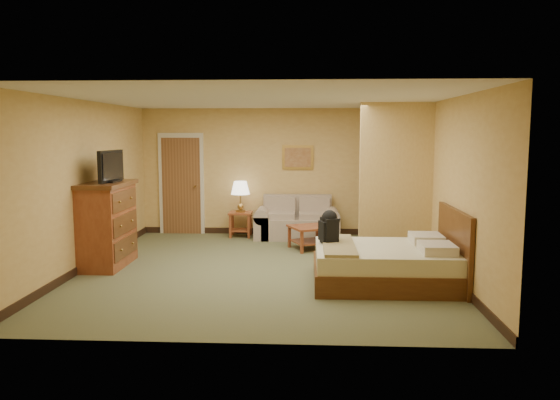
# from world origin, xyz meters

# --- Properties ---
(floor) EXTENTS (6.00, 6.00, 0.00)m
(floor) POSITION_xyz_m (0.00, 0.00, 0.00)
(floor) COLOR #585C3B
(floor) RESTS_ON ground
(ceiling) EXTENTS (6.00, 6.00, 0.00)m
(ceiling) POSITION_xyz_m (0.00, 0.00, 2.60)
(ceiling) COLOR white
(ceiling) RESTS_ON back_wall
(back_wall) EXTENTS (5.50, 0.02, 2.60)m
(back_wall) POSITION_xyz_m (0.00, 3.00, 1.30)
(back_wall) COLOR tan
(back_wall) RESTS_ON floor
(left_wall) EXTENTS (0.02, 6.00, 2.60)m
(left_wall) POSITION_xyz_m (-2.75, 0.00, 1.30)
(left_wall) COLOR tan
(left_wall) RESTS_ON floor
(right_wall) EXTENTS (0.02, 6.00, 2.60)m
(right_wall) POSITION_xyz_m (2.75, 0.00, 1.30)
(right_wall) COLOR tan
(right_wall) RESTS_ON floor
(partition) EXTENTS (1.20, 0.15, 2.60)m
(partition) POSITION_xyz_m (2.15, 0.93, 1.30)
(partition) COLOR tan
(partition) RESTS_ON floor
(door) EXTENTS (0.94, 0.16, 2.10)m
(door) POSITION_xyz_m (-1.95, 2.96, 1.03)
(door) COLOR beige
(door) RESTS_ON floor
(baseboard) EXTENTS (5.50, 0.02, 0.12)m
(baseboard) POSITION_xyz_m (0.00, 2.99, 0.06)
(baseboard) COLOR black
(baseboard) RESTS_ON floor
(loveseat) EXTENTS (1.69, 0.78, 0.85)m
(loveseat) POSITION_xyz_m (0.47, 2.57, 0.28)
(loveseat) COLOR tan
(loveseat) RESTS_ON floor
(side_table) EXTENTS (0.46, 0.46, 0.51)m
(side_table) POSITION_xyz_m (-0.68, 2.65, 0.33)
(side_table) COLOR brown
(side_table) RESTS_ON floor
(table_lamp) EXTENTS (0.38, 0.38, 0.63)m
(table_lamp) POSITION_xyz_m (-0.68, 2.65, 0.98)
(table_lamp) COLOR #A17B3B
(table_lamp) RESTS_ON side_table
(coffee_table) EXTENTS (0.88, 0.88, 0.43)m
(coffee_table) POSITION_xyz_m (0.73, 1.51, 0.30)
(coffee_table) COLOR brown
(coffee_table) RESTS_ON floor
(wall_picture) EXTENTS (0.64, 0.04, 0.50)m
(wall_picture) POSITION_xyz_m (0.47, 2.97, 1.60)
(wall_picture) COLOR #B78E3F
(wall_picture) RESTS_ON back_wall
(dresser) EXTENTS (0.66, 1.25, 1.34)m
(dresser) POSITION_xyz_m (-2.48, 0.09, 0.67)
(dresser) COLOR brown
(dresser) RESTS_ON floor
(tv) EXTENTS (0.23, 0.81, 0.50)m
(tv) POSITION_xyz_m (-2.38, 0.09, 1.57)
(tv) COLOR black
(tv) RESTS_ON dresser
(bed) EXTENTS (1.96, 1.64, 1.06)m
(bed) POSITION_xyz_m (1.82, -0.72, 0.29)
(bed) COLOR #492611
(bed) RESTS_ON floor
(backpack) EXTENTS (0.27, 0.33, 0.49)m
(backpack) POSITION_xyz_m (1.00, -0.52, 0.78)
(backpack) COLOR black
(backpack) RESTS_ON bed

